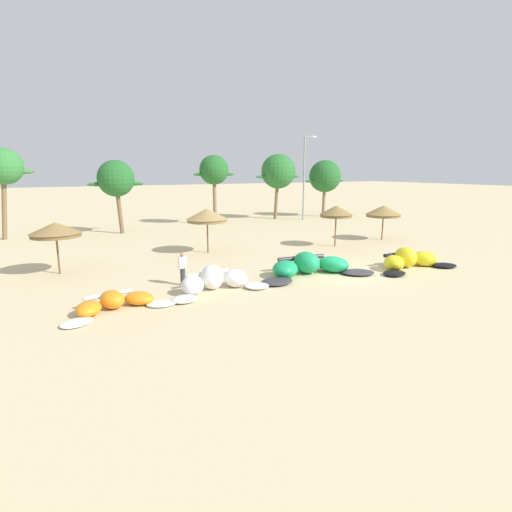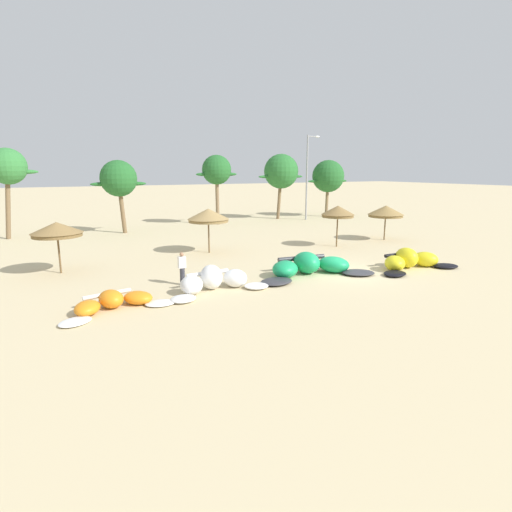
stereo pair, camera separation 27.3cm
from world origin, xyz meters
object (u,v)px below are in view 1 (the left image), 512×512
object	(u,v)px
kite_left	(215,281)
kite_center	(409,261)
beach_umbrella_near_palms	(336,211)
kite_left_of_center	(310,266)
palm_center_left	(278,172)
palm_left	(116,179)
palm_left_of_gap	(214,171)
beach_umbrella_near_van	(55,230)
palm_leftmost	(4,168)
beach_umbrella_outermost	(384,211)
person_near_kites	(183,269)
beach_umbrella_middle	(207,215)
kite_far_left	(115,303)
palm_center_right	(325,176)
lamppost_west_center	(305,173)

from	to	relation	value
kite_left	kite_center	bearing A→B (deg)	-5.90
kite_center	beach_umbrella_near_palms	world-z (taller)	beach_umbrella_near_palms
kite_left_of_center	palm_center_left	size ratio (longest dim) A/B	0.95
palm_left	palm_center_left	size ratio (longest dim) A/B	0.88
beach_umbrella_near_palms	palm_left_of_gap	distance (m)	16.00
palm_center_left	beach_umbrella_near_van	bearing A→B (deg)	-145.96
kite_left_of_center	palm_leftmost	world-z (taller)	palm_leftmost
beach_umbrella_outermost	kite_center	bearing A→B (deg)	-126.59
kite_left_of_center	person_near_kites	bearing A→B (deg)	169.39
kite_left	kite_left_of_center	bearing A→B (deg)	3.60
beach_umbrella_middle	beach_umbrella_outermost	xyz separation A→B (m)	(14.27, -1.74, -0.24)
palm_leftmost	kite_far_left	bearing A→B (deg)	-78.99
kite_center	palm_center_right	size ratio (longest dim) A/B	0.85
kite_left_of_center	palm_left	bearing A→B (deg)	107.57
person_near_kites	palm_leftmost	distance (m)	21.69
beach_umbrella_outermost	lamppost_west_center	world-z (taller)	lamppost_west_center
lamppost_west_center	kite_far_left	bearing A→B (deg)	-138.63
kite_far_left	palm_center_left	xyz separation A→B (m)	(21.99, 23.37, 4.98)
kite_left	palm_left	size ratio (longest dim) A/B	0.81
person_near_kites	lamppost_west_center	bearing A→B (deg)	42.92
palm_center_left	kite_far_left	bearing A→B (deg)	-133.25
kite_far_left	beach_umbrella_near_van	bearing A→B (deg)	101.97
beach_umbrella_outermost	person_near_kites	world-z (taller)	beach_umbrella_outermost
palm_leftmost	beach_umbrella_middle	bearing A→B (deg)	-47.27
kite_far_left	palm_leftmost	xyz separation A→B (m)	(-4.24, 21.77, 5.39)
palm_left	palm_center_right	xyz separation A→B (m)	(24.14, 2.18, -0.01)
palm_left	lamppost_west_center	bearing A→B (deg)	1.80
palm_center_right	palm_leftmost	bearing A→B (deg)	-178.20
beach_umbrella_near_van	beach_umbrella_near_palms	world-z (taller)	beach_umbrella_near_palms
kite_left	palm_left_of_gap	distance (m)	24.00
palm_left	person_near_kites	bearing A→B (deg)	-91.24
kite_center	palm_center_left	size ratio (longest dim) A/B	0.78
kite_left	beach_umbrella_middle	world-z (taller)	beach_umbrella_middle
palm_left	kite_left_of_center	bearing A→B (deg)	-72.43
kite_center	palm_center_right	bearing A→B (deg)	62.80
kite_left_of_center	beach_umbrella_middle	bearing A→B (deg)	107.85
kite_center	beach_umbrella_outermost	xyz separation A→B (m)	(5.84, 7.86, 1.85)
kite_left	beach_umbrella_middle	distance (m)	9.19
kite_left	beach_umbrella_near_palms	distance (m)	13.75
lamppost_west_center	beach_umbrella_near_palms	bearing A→B (deg)	-117.10
beach_umbrella_middle	palm_leftmost	world-z (taller)	palm_leftmost
beach_umbrella_near_van	palm_left_of_gap	size ratio (longest dim) A/B	0.40
beach_umbrella_middle	kite_left_of_center	bearing A→B (deg)	-72.15
person_near_kites	beach_umbrella_outermost	bearing A→B (deg)	15.48
palm_left	beach_umbrella_near_van	bearing A→B (deg)	-112.85
palm_center_left	kite_left	bearing A→B (deg)	-127.32
beach_umbrella_near_palms	beach_umbrella_outermost	size ratio (longest dim) A/B	1.07
kite_left	person_near_kites	xyz separation A→B (m)	(-1.00, 1.60, 0.37)
kite_center	palm_center_left	bearing A→B (deg)	76.12
kite_center	person_near_kites	size ratio (longest dim) A/B	3.46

